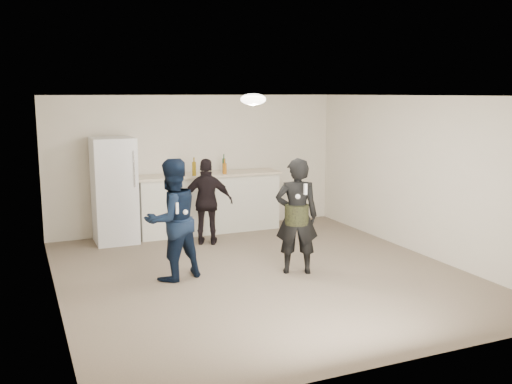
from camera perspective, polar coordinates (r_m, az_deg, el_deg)
name	(u,v)px	position (r m, az deg, el deg)	size (l,w,h in m)	color
floor	(262,274)	(8.19, 0.56, -8.18)	(6.00, 6.00, 0.00)	#6B5B4C
ceiling	(262,96)	(7.78, 0.59, 9.60)	(6.00, 6.00, 0.00)	silver
wall_back	(197,163)	(10.68, -5.93, 2.91)	(6.00, 6.00, 0.00)	beige
wall_front	(394,237)	(5.34, 13.68, -4.38)	(6.00, 6.00, 0.00)	beige
wall_left	(52,202)	(7.25, -19.75, -0.94)	(6.00, 6.00, 0.00)	beige
wall_right	(422,176)	(9.33, 16.23, 1.55)	(6.00, 6.00, 0.00)	beige
counter	(209,204)	(10.52, -4.72, -1.18)	(2.60, 0.56, 1.05)	silver
counter_top	(209,174)	(10.42, -4.76, 1.76)	(2.68, 0.64, 0.04)	beige
fridge	(114,191)	(9.98, -13.98, 0.14)	(0.70, 0.70, 1.80)	white
fridge_handle	(134,169)	(9.61, -12.08, 2.26)	(0.02, 0.02, 0.60)	#B4B4B9
ceiling_dome	(253,99)	(8.06, -0.28, 9.26)	(0.36, 0.36, 0.16)	white
shaker	(176,171)	(10.22, -7.99, 2.13)	(0.08, 0.08, 0.17)	#B0B0B4
man	(172,220)	(7.85, -8.40, -2.75)	(0.81, 0.63, 1.67)	#0F2241
woman	(297,216)	(8.06, 4.09, -2.42)	(0.60, 0.40, 1.65)	black
camo_shorts	(297,214)	(8.05, 4.09, -2.25)	(0.34, 0.34, 0.28)	#2E3417
spectator	(207,202)	(9.62, -4.89, -0.98)	(0.86, 0.36, 1.46)	black
remote_man	(177,208)	(7.54, -7.90, -1.60)	(0.04, 0.04, 0.15)	silver
nunchuk_man	(185,212)	(7.61, -7.07, -2.01)	(0.07, 0.07, 0.07)	white
remote_woman	(305,189)	(7.76, 4.97, 0.29)	(0.04, 0.04, 0.15)	white
nunchuk_woman	(298,197)	(7.75, 4.20, -0.46)	(0.07, 0.07, 0.07)	silver
bottle_cluster	(212,168)	(10.34, -4.45, 2.42)	(0.69, 0.38, 0.26)	#113C1E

